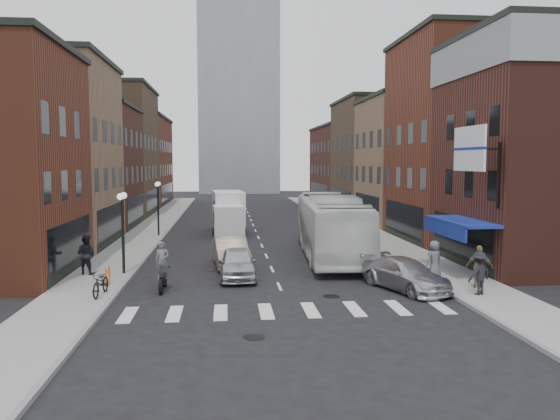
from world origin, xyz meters
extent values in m
plane|color=black|center=(0.00, 0.00, 0.00)|extent=(160.00, 160.00, 0.00)
cube|color=gray|center=(-8.50, 22.00, 0.07)|extent=(3.00, 74.00, 0.15)
cube|color=gray|center=(8.50, 22.00, 0.07)|extent=(3.00, 74.00, 0.15)
cube|color=gray|center=(-7.00, 22.00, 0.00)|extent=(0.20, 74.00, 0.16)
cube|color=gray|center=(7.00, 22.00, 0.00)|extent=(0.20, 74.00, 0.16)
cube|color=silver|center=(0.00, -3.00, 0.00)|extent=(12.00, 2.20, 0.01)
cube|color=black|center=(-10.02, 4.50, 1.60)|extent=(0.08, 7.20, 2.20)
cube|color=#9F7757|center=(-15.00, 14.00, 6.00)|extent=(10.00, 10.00, 12.00)
cube|color=black|center=(-10.02, 14.00, 1.60)|extent=(0.08, 8.00, 2.20)
cube|color=black|center=(-15.00, 14.00, 12.15)|extent=(10.30, 10.20, 0.30)
cube|color=#4D241B|center=(-15.00, 24.00, 5.00)|extent=(10.00, 10.00, 10.00)
cube|color=black|center=(-10.02, 24.00, 1.60)|extent=(0.08, 8.00, 2.20)
cube|color=black|center=(-15.00, 24.00, 10.15)|extent=(10.30, 10.20, 0.30)
cube|color=brown|center=(-15.00, 35.00, 6.50)|extent=(10.00, 12.00, 13.00)
cube|color=black|center=(-10.02, 35.00, 1.60)|extent=(0.08, 9.60, 2.20)
cube|color=black|center=(-15.00, 35.00, 13.15)|extent=(10.30, 12.20, 0.30)
cube|color=brown|center=(-15.00, 49.00, 5.50)|extent=(10.00, 16.00, 11.00)
cube|color=black|center=(-10.02, 49.00, 1.60)|extent=(0.08, 12.80, 2.20)
cube|color=black|center=(-15.00, 49.00, 11.15)|extent=(10.30, 16.20, 0.30)
cube|color=#4D241B|center=(15.00, 4.50, 6.00)|extent=(10.00, 9.00, 12.00)
cube|color=black|center=(10.02, 4.50, 1.60)|extent=(0.08, 7.20, 2.20)
cube|color=black|center=(15.00, 4.50, 12.15)|extent=(10.30, 9.20, 0.30)
cube|color=brown|center=(15.00, 14.00, 7.00)|extent=(10.00, 10.00, 14.00)
cube|color=black|center=(10.02, 14.00, 1.60)|extent=(0.08, 8.00, 2.20)
cube|color=black|center=(15.00, 14.00, 14.15)|extent=(10.30, 10.20, 0.30)
cube|color=#9F7757|center=(15.00, 24.00, 5.50)|extent=(10.00, 10.00, 11.00)
cube|color=black|center=(10.02, 24.00, 1.60)|extent=(0.08, 8.00, 2.20)
cube|color=black|center=(15.00, 24.00, 11.15)|extent=(10.30, 10.20, 0.30)
cube|color=brown|center=(15.00, 35.00, 6.00)|extent=(10.00, 12.00, 12.00)
cube|color=black|center=(10.02, 35.00, 1.60)|extent=(0.08, 9.60, 2.20)
cube|color=black|center=(15.00, 35.00, 12.15)|extent=(10.30, 12.20, 0.30)
cube|color=#4D241B|center=(15.00, 49.00, 5.00)|extent=(10.00, 16.00, 10.00)
cube|color=black|center=(10.02, 49.00, 1.60)|extent=(0.08, 12.80, 2.20)
cube|color=black|center=(15.00, 49.00, 10.15)|extent=(10.30, 16.20, 0.30)
cube|color=navy|center=(9.10, 2.50, 2.70)|extent=(1.80, 5.00, 0.15)
cube|color=navy|center=(8.25, 2.50, 2.35)|extent=(0.10, 5.00, 0.70)
cylinder|color=black|center=(9.90, 0.50, 5.00)|extent=(0.12, 0.12, 3.00)
cylinder|color=black|center=(9.20, 0.50, 6.20)|extent=(1.40, 0.08, 0.08)
cube|color=silver|center=(8.50, 0.50, 6.20)|extent=(0.12, 3.00, 2.00)
cube|color=#9399A0|center=(0.00, 78.00, 25.00)|extent=(14.00, 14.00, 50.00)
cylinder|color=black|center=(-7.40, 4.00, 2.00)|extent=(0.14, 0.14, 4.00)
cylinder|color=black|center=(-7.40, 4.00, 4.00)|extent=(0.06, 0.90, 0.06)
sphere|color=white|center=(-7.40, 3.55, 3.95)|extent=(0.32, 0.32, 0.32)
sphere|color=white|center=(-7.40, 4.45, 3.95)|extent=(0.32, 0.32, 0.32)
cylinder|color=black|center=(-7.40, 18.00, 2.00)|extent=(0.14, 0.14, 4.00)
cylinder|color=black|center=(-7.40, 18.00, 4.00)|extent=(0.06, 0.90, 0.06)
sphere|color=white|center=(-7.40, 17.55, 3.95)|extent=(0.32, 0.32, 0.32)
sphere|color=white|center=(-7.40, 18.45, 3.95)|extent=(0.32, 0.32, 0.32)
cylinder|color=#D8590C|center=(-7.60, 1.00, 0.55)|extent=(0.08, 0.08, 0.80)
cylinder|color=#D8590C|center=(-7.60, 1.60, 0.55)|extent=(0.08, 0.08, 0.80)
cube|color=white|center=(-2.19, 17.07, 1.23)|extent=(2.36, 2.53, 2.28)
cube|color=black|center=(-2.19, 17.07, 1.46)|extent=(2.32, 1.44, 1.00)
cube|color=white|center=(-2.19, 20.54, 1.91)|extent=(2.63, 4.90, 2.64)
cube|color=navy|center=(-2.19, 20.54, 1.91)|extent=(2.45, 1.99, 1.09)
cube|color=black|center=(-2.19, 20.36, 0.41)|extent=(2.45, 6.06, 0.32)
cylinder|color=black|center=(-3.24, 17.26, 0.41)|extent=(0.26, 0.82, 0.82)
cylinder|color=black|center=(-1.14, 17.26, 0.41)|extent=(0.26, 0.82, 0.82)
cylinder|color=black|center=(-3.24, 20.36, 0.41)|extent=(0.26, 0.82, 0.82)
cylinder|color=black|center=(-1.14, 20.36, 0.41)|extent=(0.26, 0.82, 0.82)
cylinder|color=black|center=(-3.24, 22.18, 0.41)|extent=(0.26, 0.82, 0.82)
cylinder|color=black|center=(-1.14, 22.18, 0.41)|extent=(0.26, 0.82, 0.82)
cylinder|color=black|center=(-5.15, 1.50, 0.33)|extent=(0.14, 0.65, 0.65)
cylinder|color=black|center=(-5.15, 0.02, 0.33)|extent=(0.14, 0.65, 0.65)
cube|color=black|center=(-5.15, 0.76, 0.54)|extent=(0.38, 1.20, 0.35)
cube|color=black|center=(-5.15, 1.31, 0.94)|extent=(0.55, 0.12, 0.06)
imported|color=#5A5D61|center=(-5.15, 0.66, 1.36)|extent=(0.63, 0.46, 1.63)
imported|color=silver|center=(3.77, 8.31, 1.83)|extent=(3.97, 13.33, 3.66)
imported|color=silver|center=(-1.85, 2.97, 0.74)|extent=(1.79, 4.35, 1.48)
imported|color=#B7A895|center=(-2.14, 6.00, 0.79)|extent=(2.11, 4.94, 1.58)
imported|color=silver|center=(5.46, -0.15, 0.68)|extent=(3.47, 5.08, 1.37)
imported|color=black|center=(-7.50, -0.48, 0.65)|extent=(0.81, 1.96, 1.01)
imported|color=black|center=(-9.17, 3.95, 1.12)|extent=(1.07, 0.81, 1.95)
imported|color=black|center=(8.00, -1.87, 1.04)|extent=(1.28, 1.00, 1.78)
imported|color=olive|center=(8.53, -0.78, 1.09)|extent=(1.22, 0.91, 1.87)
imported|color=#5A5D62|center=(7.42, 1.52, 1.03)|extent=(1.01, 0.85, 1.76)
camera|label=1|loc=(-2.36, -23.08, 5.64)|focal=35.00mm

